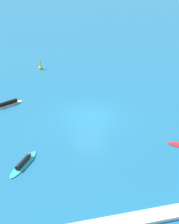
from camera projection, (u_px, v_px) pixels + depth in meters
The scene contains 5 objects.
ground_plane at pixel (90, 118), 26.75m from camera, with size 120.00×120.00×0.00m, color #1E6B93.
surfer_on_white_board at pixel (8, 104), 28.50m from camera, with size 2.73×1.78×0.40m.
surfer_on_teal_board at pixel (24, 163), 21.39m from camera, with size 2.26×2.84×0.38m.
marker_buoy at pixel (41, 67), 35.90m from camera, with size 0.40×0.40×1.16m.
wave_crest at pixel (141, 218), 17.36m from camera, with size 14.51×0.90×0.18m, color white.
Camera 1 is at (-5.58, -22.66, 13.07)m, focal length 54.97 mm.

